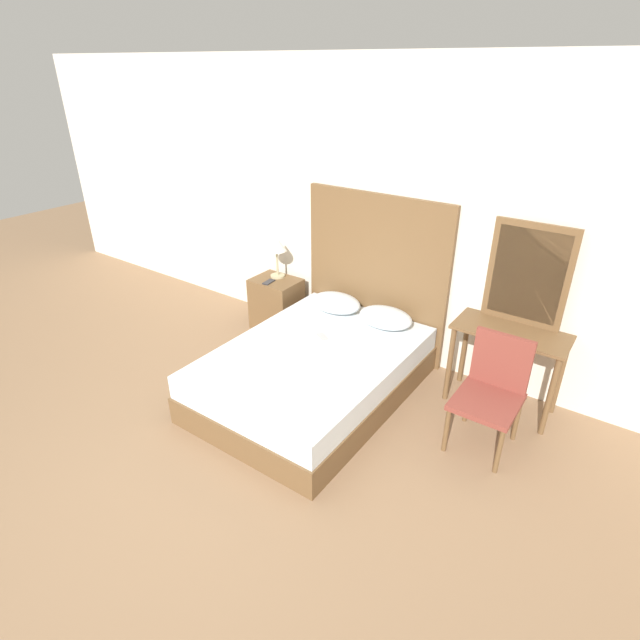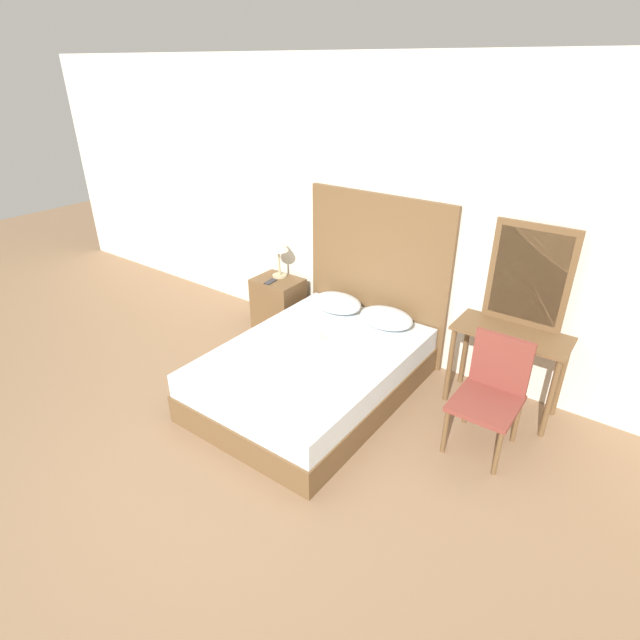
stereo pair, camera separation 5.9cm
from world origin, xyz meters
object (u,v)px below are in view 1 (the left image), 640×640
table_lamp (276,247)px  phone_on_bed (322,337)px  bed (313,373)px  nightstand (277,304)px  phone_on_nightstand (269,282)px  vanity_desk (508,346)px  chair (492,387)px

table_lamp → phone_on_bed: bearing=-31.4°
phone_on_bed → table_lamp: table_lamp is taller
bed → nightstand: bearing=143.6°
bed → nightstand: 1.31m
phone_on_bed → table_lamp: (-1.02, 0.62, 0.46)m
phone_on_nightstand → vanity_desk: size_ratio=0.18×
phone_on_bed → chair: bearing=2.4°
phone_on_nightstand → chair: chair is taller
bed → table_lamp: size_ratio=4.52×
table_lamp → vanity_desk: bearing=-1.7°
bed → phone_on_bed: bearing=106.6°
nightstand → vanity_desk: vanity_desk is taller
nightstand → chair: (2.48, -0.48, 0.19)m
bed → chair: bearing=11.7°
phone_on_bed → table_lamp: 1.28m
phone_on_bed → nightstand: bearing=151.0°
vanity_desk → phone_on_bed: bearing=-159.2°
bed → chair: 1.47m
phone_on_nightstand → chair: bearing=-8.9°
phone_on_nightstand → vanity_desk: (2.44, 0.10, 0.00)m
bed → phone_on_bed: (-0.07, 0.23, 0.23)m
nightstand → table_lamp: table_lamp is taller
phone_on_bed → vanity_desk: vanity_desk is taller
chair → phone_on_bed: bearing=-177.6°
nightstand → vanity_desk: bearing=0.1°
bed → nightstand: nightstand is taller
bed → phone_on_nightstand: phone_on_nightstand is taller
nightstand → phone_on_nightstand: phone_on_nightstand is taller
bed → phone_on_nightstand: size_ratio=12.63×
table_lamp → phone_on_nightstand: table_lamp is taller
bed → vanity_desk: (1.38, 0.78, 0.36)m
table_lamp → phone_on_nightstand: size_ratio=2.79×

